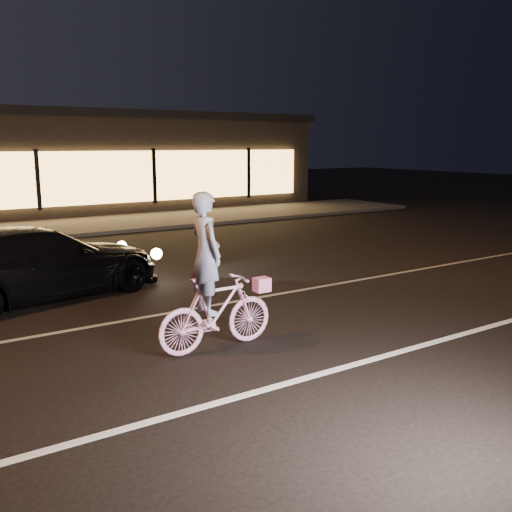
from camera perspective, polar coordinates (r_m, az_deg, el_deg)
ground at (r=8.74m, az=1.57°, el=-8.13°), size 90.00×90.00×0.00m
lane_stripe_near at (r=7.63m, az=8.12°, el=-11.15°), size 60.00×0.12×0.01m
lane_stripe_far at (r=10.36m, az=-4.76°, el=-5.01°), size 60.00×0.10×0.01m
sidewalk at (r=20.52m, az=-19.59°, el=2.62°), size 30.00×4.00×0.12m
storefront at (r=26.17m, az=-23.06°, el=8.70°), size 25.40×8.42×4.20m
cyclist at (r=8.02m, az=-4.26°, el=-3.91°), size 1.79×0.62×2.26m
sedan at (r=11.40m, az=-21.07°, el=-0.68°), size 5.09×3.01×1.38m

